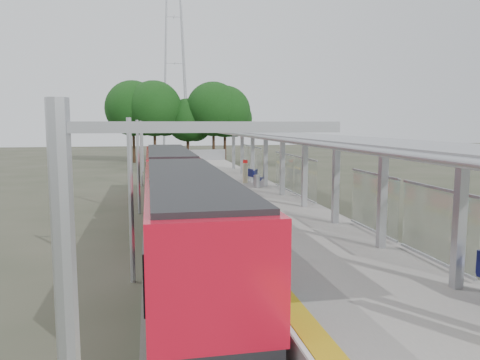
# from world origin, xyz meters

# --- Properties ---
(trackbed) EXTENTS (3.00, 70.00, 0.24)m
(trackbed) POSITION_xyz_m (-4.50, 20.00, 0.12)
(trackbed) COLOR #59544C
(trackbed) RESTS_ON ground
(platform) EXTENTS (6.00, 50.00, 1.00)m
(platform) POSITION_xyz_m (0.00, 20.00, 0.50)
(platform) COLOR gray
(platform) RESTS_ON ground
(tactile_strip) EXTENTS (0.60, 50.00, 0.02)m
(tactile_strip) POSITION_xyz_m (-2.55, 20.00, 1.01)
(tactile_strip) COLOR gold
(tactile_strip) RESTS_ON platform
(end_fence) EXTENTS (6.00, 0.10, 1.20)m
(end_fence) POSITION_xyz_m (0.00, 44.95, 1.60)
(end_fence) COLOR #9EA0A5
(end_fence) RESTS_ON platform
(train) EXTENTS (2.74, 27.60, 3.62)m
(train) POSITION_xyz_m (-4.50, 13.44, 2.05)
(train) COLOR black
(train) RESTS_ON ground
(canopy) EXTENTS (3.27, 38.00, 3.66)m
(canopy) POSITION_xyz_m (1.61, 16.19, 4.20)
(canopy) COLOR #9EA0A5
(canopy) RESTS_ON platform
(pylon) EXTENTS (8.00, 4.00, 38.00)m
(pylon) POSITION_xyz_m (-1.00, 73.00, 19.00)
(pylon) COLOR #9EA0A5
(pylon) RESTS_ON ground
(tree_cluster) EXTENTS (18.93, 9.11, 10.74)m
(tree_cluster) POSITION_xyz_m (-1.48, 53.73, 6.83)
(tree_cluster) COLOR #382316
(tree_cluster) RESTS_ON ground
(catenary_masts) EXTENTS (2.08, 48.16, 5.40)m
(catenary_masts) POSITION_xyz_m (-6.22, 19.00, 2.91)
(catenary_masts) COLOR #9EA0A5
(catenary_masts) RESTS_ON ground
(bench_mid) EXTENTS (1.04, 1.67, 1.09)m
(bench_mid) POSITION_xyz_m (1.45, 22.11, 1.58)
(bench_mid) COLOR #0D1143
(bench_mid) RESTS_ON platform
(bench_far) EXTENTS (0.78, 1.45, 0.95)m
(bench_far) POSITION_xyz_m (1.48, 24.48, 1.50)
(bench_far) COLOR #0D1143
(bench_far) RESTS_ON platform
(info_pillar_far) EXTENTS (0.37, 0.37, 1.64)m
(info_pillar_far) POSITION_xyz_m (0.98, 23.82, 1.71)
(info_pillar_far) COLOR beige
(info_pillar_far) RESTS_ON platform
(litter_bin) EXTENTS (0.52, 0.52, 0.84)m
(litter_bin) POSITION_xyz_m (1.22, 21.32, 1.42)
(litter_bin) COLOR #9EA0A5
(litter_bin) RESTS_ON platform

